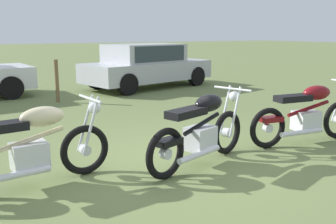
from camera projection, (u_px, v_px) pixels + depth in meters
ground_plane at (186, 162)px, 5.23m from camera, size 120.00×120.00×0.00m
motorcycle_cream at (29, 148)px, 4.32m from camera, size 2.06×0.65×1.02m
motorcycle_black at (201, 131)px, 5.05m from camera, size 1.95×0.91×1.02m
motorcycle_maroon at (307, 114)px, 6.07m from camera, size 2.13×0.64×1.02m
car_silver at (146, 63)px, 12.21m from camera, size 4.64×2.71×1.43m
fence_post_wooden at (57, 81)px, 9.67m from camera, size 0.10×0.10×1.12m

